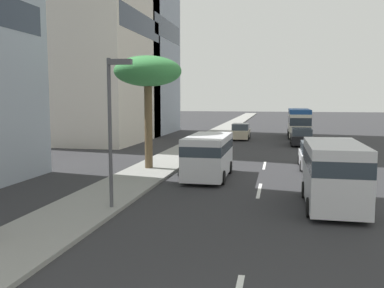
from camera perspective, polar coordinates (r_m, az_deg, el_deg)
ground_plane at (r=37.08m, az=10.37°, el=-0.52°), size 198.00×198.00×0.00m
sidewalk_right at (r=37.78m, az=0.39°, el=-0.18°), size 162.00×3.00×0.15m
lane_stripe_mid at (r=20.01m, az=9.18°, el=-6.29°), size 3.20×0.16×0.01m
lane_stripe_far at (r=27.38m, az=9.88°, el=-2.90°), size 3.20×0.16×0.01m
van_lead at (r=17.33m, az=18.82°, el=-3.54°), size 4.95×2.21×2.60m
car_second at (r=44.20m, az=6.65°, el=1.65°), size 4.14×1.90×1.66m
minibus_third at (r=47.18m, az=14.43°, el=2.92°), size 6.96×2.32×3.13m
car_fourth at (r=39.70m, az=14.74°, el=0.92°), size 4.47×1.96×1.59m
car_fifth at (r=26.88m, az=16.37°, el=-1.56°), size 4.07×1.82×1.67m
van_sixth at (r=22.61m, az=2.27°, el=-1.33°), size 5.24×2.19×2.33m
palm_tree at (r=25.08m, az=-6.06°, el=9.60°), size 3.99×3.99×6.67m
street_lamp at (r=16.03m, az=-10.78°, el=4.04°), size 0.24×0.97×5.68m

